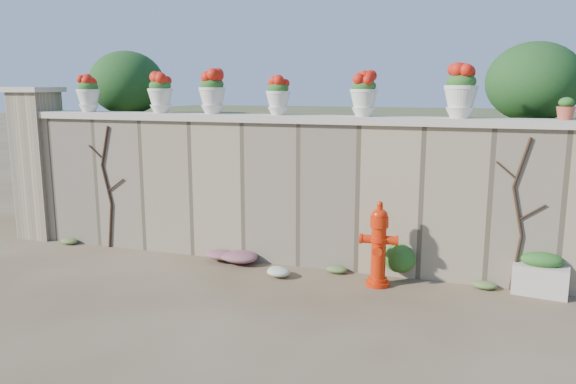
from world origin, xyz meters
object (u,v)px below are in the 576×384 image
(fire_hydrant, at_px, (379,244))
(planter_box, at_px, (541,275))
(urn_pot_0, at_px, (88,94))
(terracotta_pot, at_px, (566,110))

(fire_hydrant, bearing_deg, planter_box, 5.83)
(fire_hydrant, relative_size, urn_pot_0, 1.94)
(planter_box, relative_size, urn_pot_0, 1.20)
(planter_box, distance_m, urn_pot_0, 6.96)
(fire_hydrant, relative_size, terracotta_pot, 4.22)
(planter_box, relative_size, terracotta_pot, 2.62)
(urn_pot_0, bearing_deg, fire_hydrant, -7.30)
(planter_box, bearing_deg, urn_pot_0, -173.77)
(fire_hydrant, distance_m, urn_pot_0, 5.07)
(urn_pot_0, xyz_separation_m, terracotta_pot, (6.76, -0.00, -0.16))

